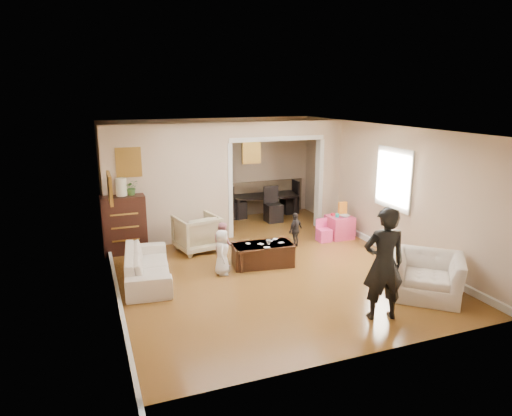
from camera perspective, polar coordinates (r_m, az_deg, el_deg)
name	(u,v)px	position (r m, az deg, el deg)	size (l,w,h in m)	color
floor	(260,262)	(8.98, 0.46, -6.81)	(7.00, 7.00, 0.00)	#9F6729
partition_left	(170,185)	(9.94, -10.76, 2.83)	(2.75, 0.18, 2.60)	#C7AE92
partition_right	(328,174)	(11.24, 8.96, 4.22)	(0.55, 0.18, 2.60)	#C7AE92
partition_header	(276,129)	(10.49, 2.55, 9.87)	(2.22, 0.18, 0.35)	#C7AE92
window_pane	(394,179)	(9.53, 16.89, 3.52)	(0.03, 0.95, 1.10)	white
framed_art_partition	(129,162)	(9.64, -15.65, 5.53)	(0.45, 0.03, 0.55)	brown
framed_art_sofa_wall	(110,188)	(7.35, -17.83, 2.38)	(0.03, 0.55, 0.40)	brown
framed_art_alcove	(251,152)	(12.08, -0.58, 7.00)	(0.45, 0.03, 0.55)	brown
sofa	(147,265)	(8.29, -13.43, -6.99)	(1.89, 0.74, 0.55)	silver
armchair_back	(197,233)	(9.59, -7.42, -3.11)	(0.82, 0.84, 0.77)	#C2B187
armchair_front	(427,276)	(7.93, 20.58, -7.95)	(1.08, 0.94, 0.70)	silver
dresser	(124,224)	(9.75, -16.19, -1.95)	(0.87, 0.49, 1.20)	#33150F
table_lamp	(121,187)	(9.57, -16.51, 2.53)	(0.22, 0.22, 0.36)	beige
potted_plant	(132,188)	(9.59, -15.31, 2.49)	(0.28, 0.24, 0.31)	#457333
coffee_table	(263,255)	(8.76, 0.83, -5.86)	(1.13, 0.57, 0.42)	#3D1F13
coffee_cup	(269,242)	(8.67, 1.58, -4.30)	(0.09, 0.09, 0.09)	silver
play_table	(339,227)	(10.55, 10.40, -2.35)	(0.53, 0.53, 0.51)	#D53866
cereal_box	(343,208)	(10.59, 10.77, -0.04)	(0.20, 0.07, 0.30)	yellow
cyan_cup	(337,215)	(10.38, 10.14, -0.93)	(0.08, 0.08, 0.08)	#22ACA3
toy_block	(333,214)	(10.51, 9.57, -0.79)	(0.08, 0.06, 0.05)	red
play_bowl	(345,216)	(10.40, 11.04, -1.01)	(0.22, 0.22, 0.05)	beige
dining_table	(264,205)	(12.25, 1.03, 0.42)	(1.69, 0.94, 0.60)	black
adult_person	(384,264)	(6.82, 15.69, -6.73)	(0.62, 0.40, 1.69)	black
child_kneel_a	(222,252)	(8.30, -4.27, -5.54)	(0.41, 0.27, 0.84)	white
child_kneel_b	(223,244)	(8.75, -4.17, -4.47)	(0.41, 0.32, 0.85)	pink
child_toddler	(295,230)	(9.76, 4.96, -2.75)	(0.44, 0.18, 0.76)	black
craft_papers	(267,243)	(8.75, 1.42, -4.41)	(0.71, 0.52, 0.00)	white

